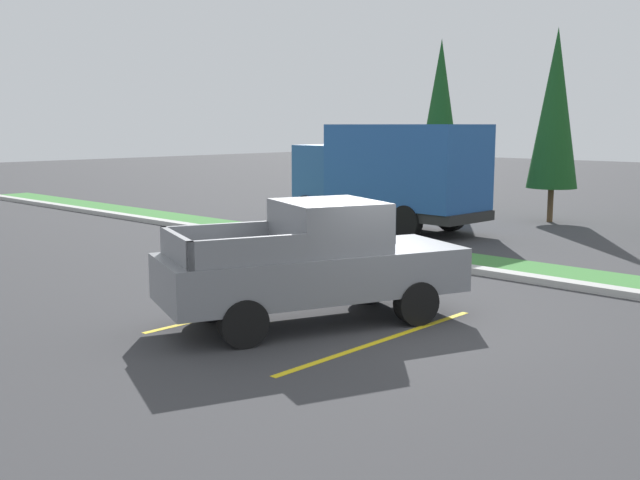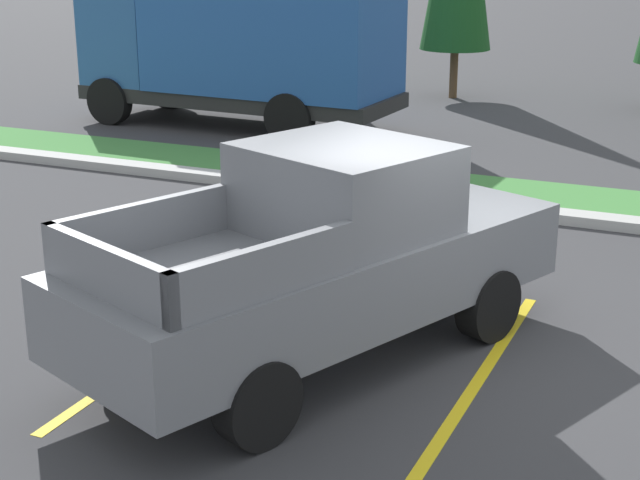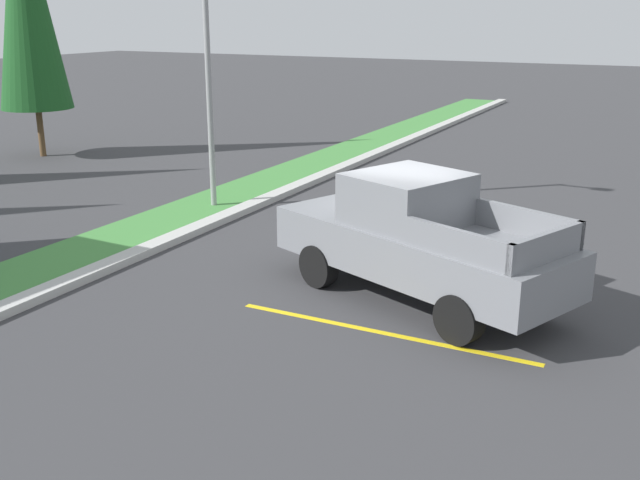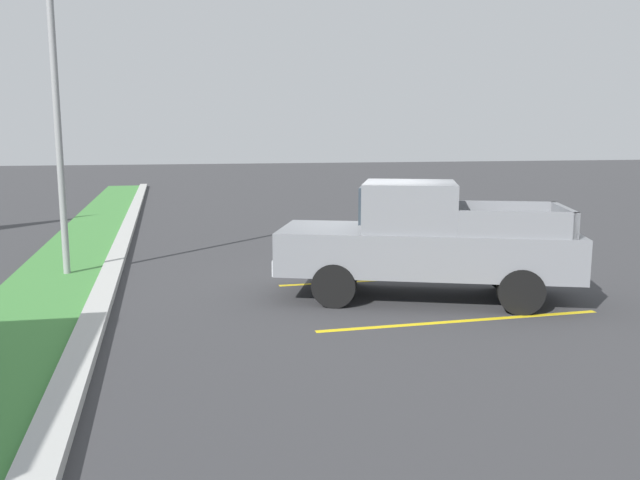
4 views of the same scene
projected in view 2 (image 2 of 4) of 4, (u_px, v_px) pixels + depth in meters
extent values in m
plane|color=#38383A|center=(434.00, 348.00, 9.81)|extent=(120.00, 120.00, 0.00)
cube|color=yellow|center=(187.00, 332.00, 10.18)|extent=(0.12, 4.80, 0.01)
cube|color=yellow|center=(475.00, 386.00, 8.98)|extent=(0.12, 4.80, 0.01)
cube|color=#B2B2AD|center=(538.00, 214.00, 14.13)|extent=(56.00, 0.40, 0.15)
cube|color=#42843D|center=(553.00, 198.00, 15.10)|extent=(56.00, 1.80, 0.06)
cylinder|color=black|center=(367.00, 265.00, 11.08)|extent=(0.54, 0.81, 0.76)
cylinder|color=black|center=(488.00, 304.00, 9.91)|extent=(0.54, 0.81, 0.76)
cylinder|color=black|center=(139.00, 341.00, 9.02)|extent=(0.54, 0.81, 0.76)
cylinder|color=black|center=(258.00, 403.00, 7.86)|extent=(0.54, 0.81, 0.76)
cube|color=slate|center=(322.00, 274.00, 9.31)|extent=(3.70, 5.53, 0.76)
cube|color=slate|center=(344.00, 188.00, 9.27)|extent=(2.23, 2.14, 0.84)
cube|color=#2D3842|center=(401.00, 168.00, 9.80)|extent=(1.52, 0.66, 0.63)
cube|color=slate|center=(141.00, 226.00, 8.75)|extent=(0.80, 1.80, 0.44)
cube|color=slate|center=(265.00, 272.00, 7.59)|extent=(0.80, 1.80, 0.44)
cube|color=slate|center=(106.00, 273.00, 7.57)|extent=(1.71, 0.76, 0.44)
cube|color=silver|center=(482.00, 241.00, 11.08)|extent=(1.73, 0.82, 0.28)
cylinder|color=black|center=(110.00, 101.00, 20.83)|extent=(1.01, 0.35, 1.00)
cylinder|color=black|center=(169.00, 87.00, 22.70)|extent=(1.01, 0.35, 1.00)
cylinder|color=black|center=(290.00, 118.00, 18.95)|extent=(1.01, 0.35, 1.00)
cylinder|color=black|center=(338.00, 101.00, 20.82)|extent=(1.01, 0.35, 1.00)
cube|color=#262626|center=(240.00, 95.00, 20.61)|extent=(6.90, 2.63, 0.30)
cube|color=#285693|center=(139.00, 37.00, 21.36)|extent=(1.71, 2.37, 1.90)
cube|color=#2D3842|center=(109.00, 24.00, 21.64)|extent=(0.16, 2.10, 0.90)
cube|color=#235199|center=(271.00, 28.00, 19.82)|extent=(5.11, 2.64, 2.60)
cylinder|color=brown|center=(284.00, 64.00, 25.70)|extent=(0.20, 0.20, 1.19)
cylinder|color=brown|center=(454.00, 73.00, 24.05)|extent=(0.20, 0.20, 1.20)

